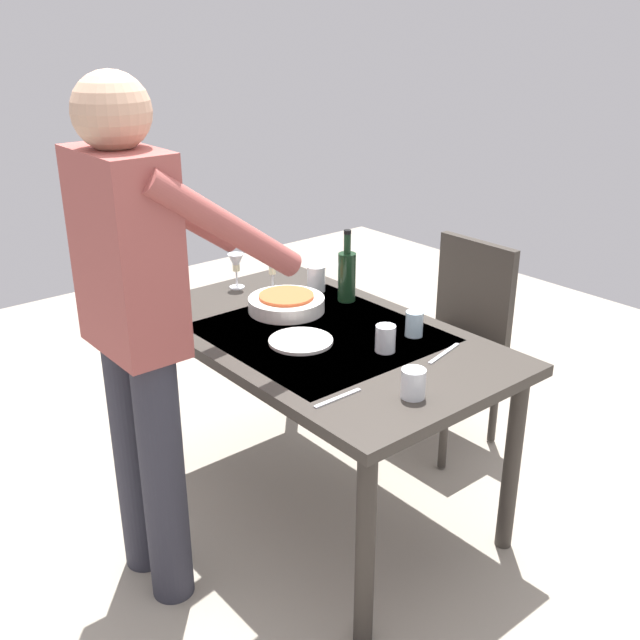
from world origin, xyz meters
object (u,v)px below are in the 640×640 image
object	(u,v)px
person_server	(139,320)
water_cup_far_left	(316,279)
water_cup_near_left	(414,324)
wine_bottle	(347,275)
chair_near	(458,330)
serving_bowl_pasta	(286,303)
dining_table	(320,353)
dinner_plate_near	(301,341)
wine_glass_right	(236,265)
wine_glass_left	(272,267)
water_cup_far_right	(413,383)
water_cup_near_right	(385,338)

from	to	relation	value
person_server	water_cup_far_left	distance (m)	1.03
water_cup_near_left	wine_bottle	bearing A→B (deg)	-6.79
chair_near	serving_bowl_pasta	bearing A→B (deg)	72.78
dining_table	dinner_plate_near	world-z (taller)	dinner_plate_near
wine_glass_right	water_cup_far_left	size ratio (longest dim) A/B	1.39
wine_glass_left	water_cup_near_left	xyz separation A→B (m)	(-0.71, -0.12, -0.06)
water_cup_far_left	water_cup_near_left	bearing A→B (deg)	177.26
person_server	water_cup_far_right	world-z (taller)	person_server
chair_near	dinner_plate_near	xyz separation A→B (m)	(-0.04, 0.92, 0.22)
person_server	chair_near	bearing A→B (deg)	-90.79
water_cup_near_left	wine_glass_right	bearing A→B (deg)	14.08
chair_near	person_server	bearing A→B (deg)	89.21
wine_glass_left	wine_glass_right	world-z (taller)	same
chair_near	water_cup_far_left	world-z (taller)	chair_near
wine_glass_left	water_cup_far_right	world-z (taller)	wine_glass_left
water_cup_far_left	chair_near	bearing A→B (deg)	-122.65
water_cup_far_left	serving_bowl_pasta	bearing A→B (deg)	113.62
water_cup_far_left	dinner_plate_near	xyz separation A→B (m)	(-0.38, 0.38, -0.05)
serving_bowl_pasta	chair_near	bearing A→B (deg)	-107.22
person_server	water_cup_far_right	size ratio (longest dim) A/B	18.32
person_server	dining_table	bearing A→B (deg)	-92.80
wine_glass_right	water_cup_far_left	distance (m)	0.34
chair_near	water_cup_near_right	distance (m)	0.83
water_cup_far_left	serving_bowl_pasta	distance (m)	0.26
chair_near	water_cup_far_right	size ratio (longest dim) A/B	9.87
water_cup_near_left	water_cup_near_right	world-z (taller)	water_cup_near_right
dining_table	person_server	xyz separation A→B (m)	(0.03, 0.69, 0.30)
wine_bottle	water_cup_near_left	bearing A→B (deg)	173.21
wine_bottle	wine_glass_right	distance (m)	0.49
dining_table	chair_near	xyz separation A→B (m)	(0.01, -0.81, -0.13)
wine_glass_left	dinner_plate_near	distance (m)	0.56
wine_bottle	water_cup_near_left	size ratio (longest dim) A/B	3.21
dining_table	wine_glass_left	size ratio (longest dim) A/B	9.36
wine_glass_left	water_cup_near_right	xyz separation A→B (m)	(-0.74, 0.06, -0.06)
person_server	wine_glass_right	world-z (taller)	person_server
chair_near	dinner_plate_near	size ratio (longest dim) A/B	3.96
person_server	dinner_plate_near	xyz separation A→B (m)	(-0.06, -0.58, -0.21)
wine_glass_right	water_cup_near_right	xyz separation A→B (m)	(-0.87, -0.03, -0.06)
water_cup_near_left	wine_glass_left	bearing A→B (deg)	9.27
person_server	wine_glass_left	world-z (taller)	person_server
water_cup_near_right	dinner_plate_near	bearing A→B (deg)	36.47
water_cup_near_right	dinner_plate_near	xyz separation A→B (m)	(0.24, 0.18, -0.04)
wine_glass_right	water_cup_near_right	distance (m)	0.87
water_cup_near_left	water_cup_far_left	distance (m)	0.59
water_cup_near_left	serving_bowl_pasta	world-z (taller)	water_cup_near_left
dining_table	water_cup_near_left	distance (m)	0.36
dining_table	water_cup_far_left	distance (m)	0.47
water_cup_near_right	wine_glass_left	bearing A→B (deg)	-4.62
wine_glass_right	dinner_plate_near	world-z (taller)	wine_glass_right
water_cup_far_left	water_cup_far_right	size ratio (longest dim) A/B	1.18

